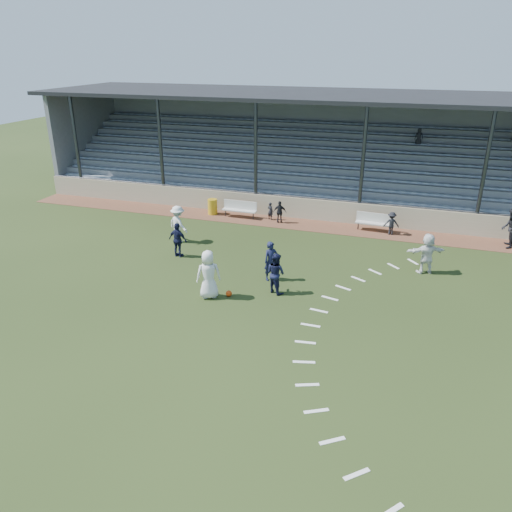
{
  "coord_description": "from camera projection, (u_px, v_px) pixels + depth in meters",
  "views": [
    {
      "loc": [
        5.76,
        -15.18,
        9.14
      ],
      "look_at": [
        0.0,
        2.5,
        1.3
      ],
      "focal_mm": 35.0,
      "sensor_mm": 36.0,
      "label": 1
    }
  ],
  "objects": [
    {
      "name": "player_navy_wing",
      "position": [
        178.0,
        240.0,
        23.17
      ],
      "size": [
        1.02,
        0.55,
        1.64
      ],
      "primitive_type": "imported",
      "rotation": [
        0.0,
        0.0,
        2.98
      ],
      "color": "#131735",
      "rests_on": "ground"
    },
    {
      "name": "sub_left_far",
      "position": [
        280.0,
        212.0,
        27.68
      ],
      "size": [
        0.77,
        0.44,
        1.24
      ],
      "primitive_type": "imported",
      "rotation": [
        0.0,
        0.0,
        3.35
      ],
      "color": "black",
      "rests_on": "cinder_track"
    },
    {
      "name": "sub_left_near",
      "position": [
        270.0,
        211.0,
        28.22
      ],
      "size": [
        0.43,
        0.36,
        1.01
      ],
      "primitive_type": "imported",
      "rotation": [
        0.0,
        0.0,
        2.76
      ],
      "color": "black",
      "rests_on": "cinder_track"
    },
    {
      "name": "penalty_arc",
      "position": [
        346.0,
        331.0,
        17.31
      ],
      "size": [
        3.89,
        14.63,
        0.01
      ],
      "color": "white",
      "rests_on": "ground"
    },
    {
      "name": "ground",
      "position": [
        235.0,
        313.0,
        18.49
      ],
      "size": [
        90.0,
        90.0,
        0.0
      ],
      "primitive_type": "plane",
      "color": "#253415",
      "rests_on": "ground"
    },
    {
      "name": "football",
      "position": [
        229.0,
        294.0,
        19.69
      ],
      "size": [
        0.24,
        0.24,
        0.24
      ],
      "primitive_type": "sphere",
      "color": "red",
      "rests_on": "ground"
    },
    {
      "name": "player_navy_lead",
      "position": [
        271.0,
        261.0,
        20.82
      ],
      "size": [
        0.73,
        0.71,
        1.7
      ],
      "primitive_type": "imported",
      "rotation": [
        0.0,
        0.0,
        0.72
      ],
      "color": "#131735",
      "rests_on": "ground"
    },
    {
      "name": "bench_right",
      "position": [
        375.0,
        221.0,
        26.49
      ],
      "size": [
        2.02,
        0.59,
        0.95
      ],
      "rotation": [
        0.0,
        0.0,
        -0.07
      ],
      "color": "beige",
      "rests_on": "cinder_track"
    },
    {
      "name": "sub_right",
      "position": [
        391.0,
        223.0,
        25.94
      ],
      "size": [
        0.84,
        0.55,
        1.22
      ],
      "primitive_type": "imported",
      "rotation": [
        0.0,
        0.0,
        3.27
      ],
      "color": "black",
      "rests_on": "cinder_track"
    },
    {
      "name": "player_white_lead",
      "position": [
        208.0,
        274.0,
        19.31
      ],
      "size": [
        1.14,
        1.01,
        1.95
      ],
      "primitive_type": "imported",
      "rotation": [
        0.0,
        0.0,
        3.66
      ],
      "color": "silver",
      "rests_on": "ground"
    },
    {
      "name": "cinder_track",
      "position": [
        301.0,
        224.0,
        27.68
      ],
      "size": [
        34.0,
        2.0,
        0.02
      ],
      "primitive_type": "cube",
      "color": "brown",
      "rests_on": "ground"
    },
    {
      "name": "player_white_back",
      "position": [
        427.0,
        253.0,
        21.47
      ],
      "size": [
        1.75,
        1.13,
        1.8
      ],
      "primitive_type": "imported",
      "rotation": [
        0.0,
        0.0,
        3.53
      ],
      "color": "silver",
      "rests_on": "ground"
    },
    {
      "name": "player_white_wing",
      "position": [
        178.0,
        224.0,
        24.9
      ],
      "size": [
        1.39,
        1.16,
        1.87
      ],
      "primitive_type": "imported",
      "rotation": [
        0.0,
        0.0,
        2.69
      ],
      "color": "silver",
      "rests_on": "ground"
    },
    {
      "name": "official",
      "position": [
        510.0,
        228.0,
        24.14
      ],
      "size": [
        0.78,
        0.98,
        1.94
      ],
      "primitive_type": "imported",
      "rotation": [
        0.0,
        0.0,
        4.66
      ],
      "color": "black",
      "rests_on": "cinder_track"
    },
    {
      "name": "player_navy_mid",
      "position": [
        276.0,
        273.0,
        19.76
      ],
      "size": [
        1.02,
        0.95,
        1.67
      ],
      "primitive_type": "imported",
      "rotation": [
        0.0,
        0.0,
        2.64
      ],
      "color": "#131735",
      "rests_on": "ground"
    },
    {
      "name": "bench_left",
      "position": [
        240.0,
        208.0,
        28.61
      ],
      "size": [
        2.01,
        0.48,
        0.95
      ],
      "rotation": [
        0.0,
        0.0,
        -0.02
      ],
      "color": "beige",
      "rests_on": "cinder_track"
    },
    {
      "name": "retaining_wall",
      "position": [
        305.0,
        209.0,
        28.38
      ],
      "size": [
        34.0,
        0.18,
        1.2
      ],
      "primitive_type": "cube",
      "color": "#B5A98B",
      "rests_on": "ground"
    },
    {
      "name": "grandstand",
      "position": [
        323.0,
        164.0,
        31.88
      ],
      "size": [
        34.6,
        9.0,
        6.61
      ],
      "color": "gray",
      "rests_on": "ground"
    },
    {
      "name": "trash_bin",
      "position": [
        213.0,
        207.0,
        29.18
      ],
      "size": [
        0.56,
        0.56,
        0.9
      ],
      "primitive_type": "cylinder",
      "color": "#C29516",
      "rests_on": "cinder_track"
    }
  ]
}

